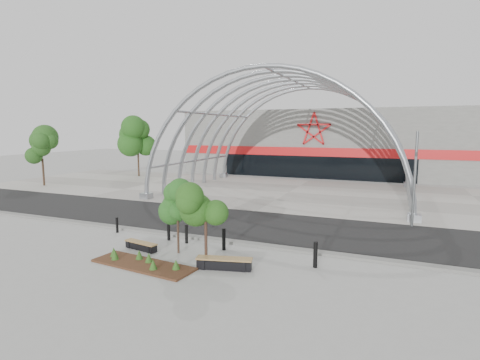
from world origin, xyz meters
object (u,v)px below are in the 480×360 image
Objects in this scene: street_tree_0 at (177,204)px; bollard_2 at (186,234)px; bench_0 at (141,246)px; signal_pole at (415,177)px; bench_1 at (224,264)px; street_tree_1 at (205,203)px.

street_tree_0 is 2.40m from bollard_2.
bollard_2 is (1.46, 1.74, 0.29)m from bench_0.
street_tree_0 is (-10.16, -9.40, -0.58)m from signal_pole.
signal_pole is 13.86m from street_tree_0.
bench_0 is (-12.06, -9.68, -2.73)m from signal_pole.
bench_1 is 4.09m from bollard_2.
bench_0 is (-1.89, -0.28, -2.15)m from street_tree_0.
signal_pole is at bearing 38.77° from bench_0.
signal_pole is 5.78× the size of bollard_2.
bench_1 reaches higher than bench_0.
street_tree_0 is at bearing 8.48° from bench_0.
bench_1 is at bearing -8.86° from bench_0.
street_tree_0 is 1.72× the size of bench_0.
bollard_2 is at bearing -143.13° from signal_pole.
bench_0 is (-3.83, 0.65, -2.50)m from street_tree_1.
street_tree_1 is at bearing -128.53° from signal_pole.
street_tree_0 is 2.88m from bench_0.
bench_0 is 2.29m from bollard_2.
bench_1 is (4.70, -0.73, 0.05)m from bench_0.
bench_1 is at bearing -125.21° from signal_pole.
street_tree_0 is 3.37× the size of bollard_2.
signal_pole reaches higher than street_tree_0.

